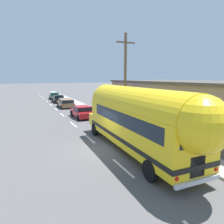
{
  "coord_description": "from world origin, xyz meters",
  "views": [
    {
      "loc": [
        -4.64,
        -11.8,
        4.73
      ],
      "look_at": [
        1.61,
        1.94,
        2.09
      ],
      "focal_mm": 32.29,
      "sensor_mm": 36.0,
      "label": 1
    }
  ],
  "objects": [
    {
      "name": "lane_markings",
      "position": [
        2.52,
        13.13,
        0.0
      ],
      "size": [
        3.71,
        80.0,
        0.01
      ],
      "color": "silver",
      "rests_on": "ground"
    },
    {
      "name": "ground_plane",
      "position": [
        0.0,
        0.0,
        0.0
      ],
      "size": [
        300.0,
        300.0,
        0.0
      ],
      "primitive_type": "plane",
      "color": "#565454"
    },
    {
      "name": "painted_bus",
      "position": [
        1.77,
        -1.65,
        2.3
      ],
      "size": [
        2.8,
        12.58,
        4.12
      ],
      "color": "yellow",
      "rests_on": "ground"
    },
    {
      "name": "car_third",
      "position": [
        1.78,
        26.8,
        0.74
      ],
      "size": [
        1.92,
        4.52,
        1.37
      ],
      "color": "black",
      "rests_on": "ground"
    },
    {
      "name": "sidewalk_slab",
      "position": [
        4.5,
        10.0,
        0.07
      ],
      "size": [
        1.85,
        90.0,
        0.15
      ],
      "primitive_type": "cube",
      "color": "#9E9B93",
      "rests_on": "ground"
    },
    {
      "name": "utility_pole",
      "position": [
        4.04,
        4.4,
        4.42
      ],
      "size": [
        1.8,
        0.24,
        8.5
      ],
      "color": "brown",
      "rests_on": "ground"
    },
    {
      "name": "car_lead",
      "position": [
        1.85,
        10.88,
        0.73
      ],
      "size": [
        2.08,
        4.36,
        1.37
      ],
      "color": "#A5191E",
      "rests_on": "ground"
    },
    {
      "name": "car_second",
      "position": [
        1.71,
        19.63,
        0.79
      ],
      "size": [
        2.03,
        4.6,
        1.37
      ],
      "color": "olive",
      "rests_on": "ground"
    },
    {
      "name": "car_fourth",
      "position": [
        2.01,
        32.92,
        0.73
      ],
      "size": [
        2.0,
        4.42,
        1.37
      ],
      "color": "#196633",
      "rests_on": "ground"
    },
    {
      "name": "roadside_building",
      "position": [
        10.57,
        3.5,
        2.18
      ],
      "size": [
        8.37,
        18.82,
        4.34
      ],
      "color": "gray",
      "rests_on": "ground"
    }
  ]
}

